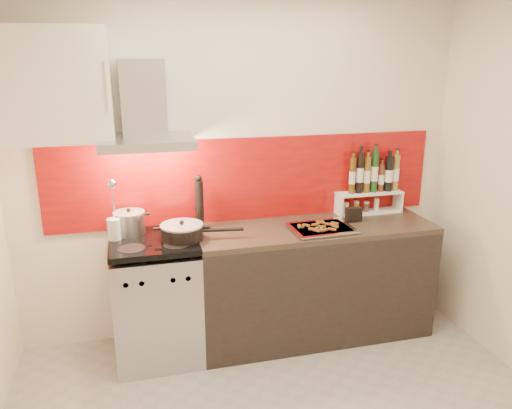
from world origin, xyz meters
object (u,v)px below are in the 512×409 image
object	(u,v)px
range_stove	(157,300)
pepper_mill	(199,203)
counter	(313,281)
baking_tray	(321,228)
saute_pan	(183,231)
stock_pot	(129,223)

from	to	relation	value
range_stove	pepper_mill	distance (m)	0.76
counter	baking_tray	xyz separation A→B (m)	(0.01, -0.10, 0.47)
range_stove	saute_pan	distance (m)	0.56
saute_pan	baking_tray	bearing A→B (deg)	-2.87
counter	pepper_mill	world-z (taller)	pepper_mill
counter	saute_pan	xyz separation A→B (m)	(-1.00, -0.05, 0.51)
saute_pan	range_stove	bearing A→B (deg)	168.39
counter	saute_pan	bearing A→B (deg)	-177.31
saute_pan	stock_pot	bearing A→B (deg)	151.48
pepper_mill	stock_pot	bearing A→B (deg)	-179.10
stock_pot	baking_tray	size ratio (longest dim) A/B	0.48
counter	stock_pot	distance (m)	1.46
range_stove	stock_pot	world-z (taller)	stock_pot
range_stove	baking_tray	xyz separation A→B (m)	(1.21, -0.09, 0.47)
stock_pot	saute_pan	world-z (taller)	stock_pot
pepper_mill	range_stove	bearing A→B (deg)	-155.51
stock_pot	baking_tray	xyz separation A→B (m)	(1.36, -0.24, -0.08)
range_stove	stock_pot	bearing A→B (deg)	135.08
counter	pepper_mill	xyz separation A→B (m)	(-0.85, 0.15, 0.65)
stock_pot	baking_tray	distance (m)	1.38
baking_tray	counter	bearing A→B (deg)	94.65
range_stove	stock_pot	xyz separation A→B (m)	(-0.15, 0.15, 0.55)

